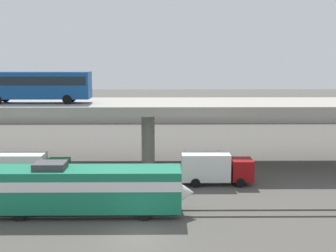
# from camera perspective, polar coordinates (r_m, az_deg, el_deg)

# --- Properties ---
(ground_plane) EXTENTS (260.00, 260.00, 0.00)m
(ground_plane) POSITION_cam_1_polar(r_m,az_deg,el_deg) (30.50, -4.02, -14.29)
(ground_plane) COLOR #4C4944
(rail_strip_near) EXTENTS (110.00, 0.12, 0.12)m
(rail_strip_near) POSITION_cam_1_polar(r_m,az_deg,el_deg) (33.52, -3.68, -11.94)
(rail_strip_near) COLOR #59544C
(rail_strip_near) RESTS_ON ground_plane
(rail_strip_far) EXTENTS (110.00, 0.12, 0.12)m
(rail_strip_far) POSITION_cam_1_polar(r_m,az_deg,el_deg) (34.83, -3.55, -11.11)
(rail_strip_far) COLOR #59544C
(rail_strip_far) RESTS_ON ground_plane
(train_locomotive) EXTENTS (15.93, 3.04, 4.18)m
(train_locomotive) POSITION_cam_1_polar(r_m,az_deg,el_deg) (33.86, -9.82, -8.02)
(train_locomotive) COLOR #197A56
(train_locomotive) RESTS_ON ground_plane
(highway_overpass) EXTENTS (96.00, 10.31, 7.10)m
(highway_overpass) POSITION_cam_1_polar(r_m,az_deg,el_deg) (48.27, -2.69, 2.47)
(highway_overpass) COLOR #9E998E
(highway_overpass) RESTS_ON ground_plane
(transit_bus_on_overpass) EXTENTS (12.00, 2.68, 3.40)m
(transit_bus_on_overpass) POSITION_cam_1_polar(r_m,az_deg,el_deg) (48.95, -17.26, 5.33)
(transit_bus_on_overpass) COLOR #14478C
(transit_bus_on_overpass) RESTS_ON highway_overpass
(service_truck_west) EXTENTS (6.80, 2.46, 3.04)m
(service_truck_west) POSITION_cam_1_polar(r_m,az_deg,el_deg) (43.13, -17.80, -5.32)
(service_truck_west) COLOR #0C4C26
(service_truck_west) RESTS_ON ground_plane
(service_truck_east) EXTENTS (6.80, 2.46, 3.04)m
(service_truck_east) POSITION_cam_1_polar(r_m,az_deg,el_deg) (41.49, 6.20, -5.50)
(service_truck_east) COLOR maroon
(service_truck_east) RESTS_ON ground_plane
(pier_parking_lot) EXTENTS (78.60, 11.70, 1.63)m
(pier_parking_lot) POSITION_cam_1_polar(r_m,az_deg,el_deg) (83.69, -1.78, 1.49)
(pier_parking_lot) COLOR #9E998E
(pier_parking_lot) RESTS_ON ground_plane
(parked_car_0) EXTENTS (4.21, 1.96, 1.50)m
(parked_car_0) POSITION_cam_1_polar(r_m,az_deg,el_deg) (88.01, -19.27, 2.40)
(parked_car_0) COLOR #9E998C
(parked_car_0) RESTS_ON pier_parking_lot
(parked_car_1) EXTENTS (4.17, 1.86, 1.50)m
(parked_car_1) POSITION_cam_1_polar(r_m,az_deg,el_deg) (85.65, 9.27, 2.62)
(parked_car_1) COLOR #0C4C26
(parked_car_1) RESTS_ON pier_parking_lot
(parked_car_2) EXTENTS (4.43, 1.94, 1.50)m
(parked_car_2) POSITION_cam_1_polar(r_m,az_deg,el_deg) (84.43, 0.42, 2.65)
(parked_car_2) COLOR #515459
(parked_car_2) RESTS_ON pier_parking_lot
(parked_car_3) EXTENTS (4.40, 1.94, 1.50)m
(parked_car_3) POSITION_cam_1_polar(r_m,az_deg,el_deg) (86.47, 4.58, 2.78)
(parked_car_3) COLOR #9E998C
(parked_car_3) RESTS_ON pier_parking_lot
(parked_car_5) EXTENTS (4.47, 1.90, 1.50)m
(parked_car_5) POSITION_cam_1_polar(r_m,az_deg,el_deg) (83.55, -8.22, 2.48)
(parked_car_5) COLOR silver
(parked_car_5) RESTS_ON pier_parking_lot
(parked_car_6) EXTENTS (4.00, 1.85, 1.50)m
(parked_car_6) POSITION_cam_1_polar(r_m,az_deg,el_deg) (85.71, -13.29, 2.50)
(parked_car_6) COLOR navy
(parked_car_6) RESTS_ON pier_parking_lot
(harbor_water) EXTENTS (140.00, 36.00, 0.01)m
(harbor_water) POSITION_cam_1_polar(r_m,az_deg,el_deg) (106.61, -1.52, 2.74)
(harbor_water) COLOR #385B7A
(harbor_water) RESTS_ON ground_plane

